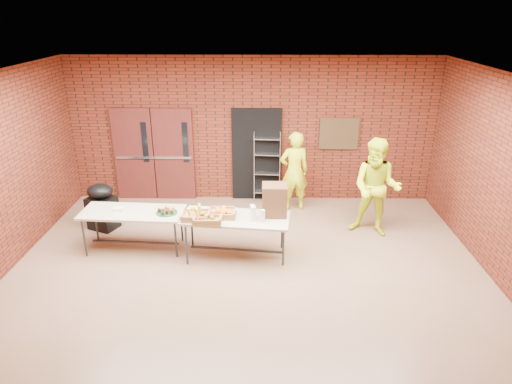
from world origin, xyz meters
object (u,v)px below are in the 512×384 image
volunteer_man (376,188)px  coffee_dispenser (274,200)px  table_right (236,220)px  wire_rack (267,168)px  volunteer_woman (294,171)px  table_left (133,214)px  covered_grill (102,206)px

volunteer_man → coffee_dispenser: bearing=-134.6°
table_right → coffee_dispenser: coffee_dispenser is taller
wire_rack → volunteer_woman: (0.58, -0.44, 0.07)m
table_left → volunteer_man: bearing=11.8°
wire_rack → covered_grill: bearing=-151.8°
coffee_dispenser → volunteer_woman: bearing=76.8°
wire_rack → coffee_dispenser: (0.12, -2.38, 0.24)m
coffee_dispenser → volunteer_man: bearing=22.8°
coffee_dispenser → volunteer_man: (1.94, 0.81, -0.08)m
volunteer_woman → volunteer_man: volunteer_man is taller
table_left → volunteer_woman: bearing=34.5°
wire_rack → coffee_dispenser: wire_rack is taller
table_right → volunteer_woman: bearing=67.6°
coffee_dispenser → volunteer_man: size_ratio=0.29×
wire_rack → table_right: bearing=-98.0°
table_left → table_right: 1.87m
table_right → volunteer_man: 2.78m
coffee_dispenser → wire_rack: bearing=92.9°
wire_rack → table_right: (-0.55, -2.50, -0.11)m
covered_grill → volunteer_man: volunteer_man is taller
table_left → volunteer_man: volunteer_man is taller
table_right → coffee_dispenser: (0.67, 0.11, 0.34)m
table_left → table_right: bearing=-4.2°
table_right → covered_grill: covered_grill is taller
table_left → volunteer_woman: size_ratio=1.06×
wire_rack → covered_grill: 3.58m
volunteer_woman → table_left: bearing=19.4°
wire_rack → table_right: wire_rack is taller
table_right → covered_grill: size_ratio=2.06×
volunteer_man → covered_grill: bearing=-158.9°
wire_rack → table_left: (-2.41, -2.26, -0.12)m
coffee_dispenser → volunteer_man: 2.10m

